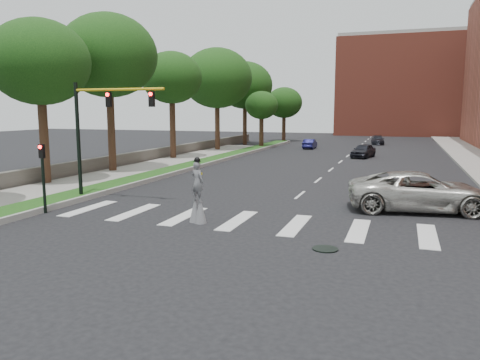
# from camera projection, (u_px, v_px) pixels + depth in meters

# --- Properties ---
(ground_plane) EXTENTS (160.00, 160.00, 0.00)m
(ground_plane) POSITION_uv_depth(u_px,v_px,m) (259.00, 229.00, 19.01)
(ground_plane) COLOR black
(ground_plane) RESTS_ON ground
(grass_median) EXTENTS (2.00, 60.00, 0.25)m
(grass_median) POSITION_uv_depth(u_px,v_px,m) (200.00, 163.00, 41.40)
(grass_median) COLOR #1A4614
(grass_median) RESTS_ON ground
(median_curb) EXTENTS (0.20, 60.00, 0.28)m
(median_curb) POSITION_uv_depth(u_px,v_px,m) (211.00, 163.00, 41.06)
(median_curb) COLOR #979791
(median_curb) RESTS_ON ground
(sidewalk_left) EXTENTS (4.00, 60.00, 0.18)m
(sidewalk_left) POSITION_uv_depth(u_px,v_px,m) (104.00, 177.00, 33.04)
(sidewalk_left) COLOR gray
(sidewalk_left) RESTS_ON ground
(stone_wall) EXTENTS (0.50, 56.00, 1.10)m
(stone_wall) POSITION_uv_depth(u_px,v_px,m) (156.00, 154.00, 45.00)
(stone_wall) COLOR #544F48
(stone_wall) RESTS_ON ground
(manhole) EXTENTS (0.90, 0.90, 0.04)m
(manhole) POSITION_uv_depth(u_px,v_px,m) (325.00, 249.00, 16.16)
(manhole) COLOR black
(manhole) RESTS_ON ground
(building_backdrop) EXTENTS (26.00, 14.00, 18.00)m
(building_backdrop) POSITION_uv_depth(u_px,v_px,m) (409.00, 87.00, 88.57)
(building_backdrop) COLOR #A24433
(building_backdrop) RESTS_ON ground
(traffic_signal) EXTENTS (5.30, 0.23, 6.20)m
(traffic_signal) POSITION_uv_depth(u_px,v_px,m) (97.00, 122.00, 24.37)
(traffic_signal) COLOR black
(traffic_signal) RESTS_ON ground
(secondary_signal) EXTENTS (0.25, 0.21, 3.23)m
(secondary_signal) POSITION_uv_depth(u_px,v_px,m) (43.00, 172.00, 21.59)
(secondary_signal) COLOR black
(secondary_signal) RESTS_ON ground
(stilt_performer) EXTENTS (0.82, 0.64, 2.83)m
(stilt_performer) POSITION_uv_depth(u_px,v_px,m) (198.00, 197.00, 19.85)
(stilt_performer) COLOR #382216
(stilt_performer) RESTS_ON ground
(suv_crossing) EXTENTS (7.10, 4.06, 1.87)m
(suv_crossing) POSITION_uv_depth(u_px,v_px,m) (421.00, 192.00, 22.22)
(suv_crossing) COLOR #BCB9B1
(suv_crossing) RESTS_ON ground
(car_near) EXTENTS (2.53, 4.40, 1.41)m
(car_near) POSITION_uv_depth(u_px,v_px,m) (363.00, 151.00, 47.10)
(car_near) COLOR black
(car_near) RESTS_ON ground
(car_mid) EXTENTS (1.31, 3.65, 1.20)m
(car_mid) POSITION_uv_depth(u_px,v_px,m) (310.00, 144.00, 57.94)
(car_mid) COLOR #15154C
(car_mid) RESTS_ON ground
(car_far) EXTENTS (2.04, 4.24, 1.19)m
(car_far) POSITION_uv_depth(u_px,v_px,m) (378.00, 140.00, 65.00)
(car_far) COLOR black
(car_far) RESTS_ON ground
(tree_1) EXTENTS (6.22, 6.22, 10.34)m
(tree_1) POSITION_uv_depth(u_px,v_px,m) (39.00, 63.00, 28.81)
(tree_1) COLOR #382216
(tree_1) RESTS_ON ground
(tree_2) EXTENTS (7.26, 7.26, 11.86)m
(tree_2) POSITION_uv_depth(u_px,v_px,m) (108.00, 56.00, 34.70)
(tree_2) COLOR #382216
(tree_2) RESTS_ON ground
(tree_3) EXTENTS (5.77, 5.77, 10.26)m
(tree_3) POSITION_uv_depth(u_px,v_px,m) (172.00, 78.00, 44.27)
(tree_3) COLOR #382216
(tree_3) RESTS_ON ground
(tree_4) EXTENTS (8.09, 8.09, 11.82)m
(tree_4) POSITION_uv_depth(u_px,v_px,m) (217.00, 78.00, 53.72)
(tree_4) COLOR #382216
(tree_4) RESTS_ON ground
(tree_5) EXTENTS (7.52, 7.52, 11.29)m
(tree_5) POSITION_uv_depth(u_px,v_px,m) (245.00, 85.00, 63.60)
(tree_5) COLOR #382216
(tree_5) RESTS_ON ground
(tree_6) EXTENTS (4.13, 4.13, 7.11)m
(tree_6) POSITION_uv_depth(u_px,v_px,m) (262.00, 106.00, 58.64)
(tree_6) COLOR #382216
(tree_6) RESTS_ON ground
(tree_7) EXTENTS (5.46, 5.46, 8.17)m
(tree_7) POSITION_uv_depth(u_px,v_px,m) (284.00, 103.00, 70.74)
(tree_7) COLOR #382216
(tree_7) RESTS_ON ground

